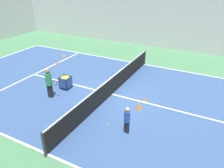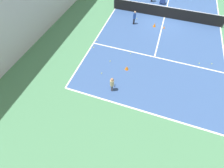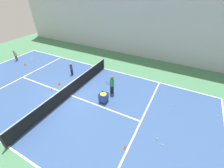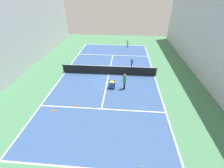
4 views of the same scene
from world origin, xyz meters
name	(u,v)px [view 2 (image 2 of 4)]	position (x,y,z in m)	size (l,w,h in m)	color
ground_plane	(164,17)	(0.00, 0.00, 0.00)	(34.64, 34.64, 0.00)	#477F56
court_playing_area	(164,17)	(0.00, 0.00, 0.00)	(10.26, 21.33, 0.00)	#335189
line_baseline_near	(141,111)	(0.00, -10.66, 0.01)	(10.26, 0.10, 0.00)	white
line_sideline_left	(115,9)	(-5.13, 0.00, 0.01)	(0.10, 21.33, 0.00)	white
line_sideline_right	(220,27)	(5.13, 0.00, 0.01)	(0.10, 21.33, 0.00)	white
line_service_near	(155,57)	(0.00, -5.86, 0.01)	(10.26, 0.10, 0.00)	white
line_centre_service	(164,17)	(0.00, 0.00, 0.01)	(0.10, 11.73, 0.00)	white
tennis_net	(166,12)	(0.00, 0.00, 0.55)	(10.56, 0.10, 1.06)	#2D2D33
player_near_baseline	(112,84)	(-2.15, -9.81, 0.70)	(0.29, 0.57, 1.22)	#4C4C56
child_midcourt	(134,17)	(-2.63, -2.05, 0.70)	(0.26, 0.26, 1.22)	black
training_cone_0	(127,68)	(-1.72, -7.77, 0.16)	(0.27, 0.27, 0.32)	orange
training_cone_3	(155,25)	(-0.70, -1.86, 0.17)	(0.26, 0.26, 0.33)	orange
training_cone_4	(164,27)	(0.19, -1.85, 0.12)	(0.16, 0.16, 0.23)	orange
tennis_ball_2	(102,73)	(-3.29, -8.74, 0.04)	(0.07, 0.07, 0.07)	yellow
tennis_ball_3	(168,8)	(0.15, 1.82, 0.04)	(0.07, 0.07, 0.07)	yellow
tennis_ball_6	(137,19)	(-2.53, -1.16, 0.04)	(0.07, 0.07, 0.07)	yellow
tennis_ball_7	(110,61)	(-3.11, -7.41, 0.04)	(0.07, 0.07, 0.07)	yellow
tennis_ball_11	(217,8)	(5.03, 3.55, 0.04)	(0.07, 0.07, 0.07)	yellow
tennis_ball_13	(94,47)	(-4.89, -6.40, 0.04)	(0.07, 0.07, 0.07)	yellow
tennis_ball_14	(130,54)	(-1.86, -6.13, 0.04)	(0.07, 0.07, 0.07)	yellow
tennis_ball_15	(212,64)	(4.16, -5.23, 0.04)	(0.07, 0.07, 0.07)	yellow
tennis_ball_16	(199,63)	(3.25, -5.50, 0.04)	(0.07, 0.07, 0.07)	yellow
tennis_ball_17	(117,5)	(-5.20, 0.71, 0.04)	(0.07, 0.07, 0.07)	yellow
tennis_ball_18	(97,41)	(-4.96, -5.51, 0.04)	(0.07, 0.07, 0.07)	yellow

